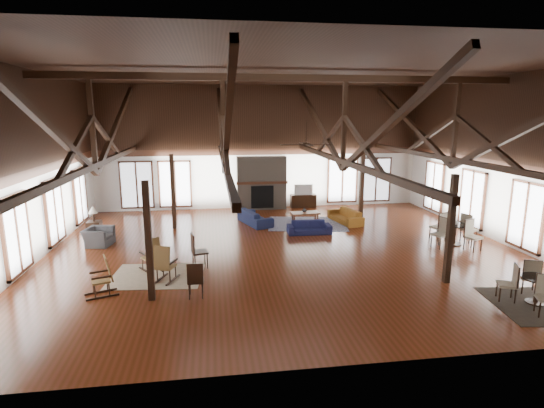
{
  "coord_description": "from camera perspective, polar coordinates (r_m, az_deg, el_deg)",
  "views": [
    {
      "loc": [
        -2.39,
        -13.87,
        4.6
      ],
      "look_at": [
        -0.28,
        1.0,
        1.43
      ],
      "focal_mm": 28.0,
      "sensor_mm": 36.0,
      "label": 1
    }
  ],
  "objects": [
    {
      "name": "floor",
      "position": [
        14.8,
        1.64,
        -6.18
      ],
      "size": [
        16.0,
        16.0,
        0.0
      ],
      "primitive_type": "plane",
      "color": "#5E2513",
      "rests_on": "ground"
    },
    {
      "name": "ceiling",
      "position": [
        14.14,
        1.79,
        17.6
      ],
      "size": [
        16.0,
        14.0,
        0.02
      ],
      "primitive_type": "cube",
      "color": "black",
      "rests_on": "wall_back"
    },
    {
      "name": "wall_back",
      "position": [
        21.06,
        -1.55,
        7.57
      ],
      "size": [
        16.0,
        0.02,
        6.0
      ],
      "primitive_type": "cube",
      "color": "white",
      "rests_on": "floor"
    },
    {
      "name": "wall_front",
      "position": [
        7.45,
        10.87,
        -0.7
      ],
      "size": [
        16.0,
        0.02,
        6.0
      ],
      "primitive_type": "cube",
      "color": "white",
      "rests_on": "floor"
    },
    {
      "name": "wall_left",
      "position": [
        15.04,
        -30.0,
        4.23
      ],
      "size": [
        0.02,
        14.0,
        6.0
      ],
      "primitive_type": "cube",
      "color": "white",
      "rests_on": "floor"
    },
    {
      "name": "wall_right",
      "position": [
        17.4,
        28.77,
        5.19
      ],
      "size": [
        0.02,
        14.0,
        6.0
      ],
      "primitive_type": "cube",
      "color": "white",
      "rests_on": "floor"
    },
    {
      "name": "roof_truss",
      "position": [
        14.08,
        1.73,
        9.6
      ],
      "size": [
        15.6,
        14.07,
        3.14
      ],
      "color": "black",
      "rests_on": "wall_back"
    },
    {
      "name": "post_grid",
      "position": [
        14.4,
        1.67,
        -0.4
      ],
      "size": [
        8.16,
        7.16,
        3.05
      ],
      "color": "black",
      "rests_on": "floor"
    },
    {
      "name": "fireplace",
      "position": [
        20.94,
        -1.42,
        2.83
      ],
      "size": [
        2.5,
        0.69,
        2.6
      ],
      "color": "#6D6153",
      "rests_on": "floor"
    },
    {
      "name": "ceiling_fan",
      "position": [
        13.22,
        4.63,
        8.13
      ],
      "size": [
        1.6,
        1.6,
        0.75
      ],
      "color": "black",
      "rests_on": "roof_truss"
    },
    {
      "name": "sofa_navy_front",
      "position": [
        16.77,
        5.03,
        -3.15
      ],
      "size": [
        1.73,
        0.71,
        0.5
      ],
      "primitive_type": "imported",
      "rotation": [
        0.0,
        0.0,
        -0.02
      ],
      "color": "#17193F",
      "rests_on": "floor"
    },
    {
      "name": "sofa_navy_left",
      "position": [
        18.2,
        -2.3,
        -1.75
      ],
      "size": [
        2.19,
        1.43,
        0.6
      ],
      "primitive_type": "imported",
      "rotation": [
        0.0,
        0.0,
        1.91
      ],
      "color": "#151B3B",
      "rests_on": "floor"
    },
    {
      "name": "sofa_orange",
      "position": [
        18.71,
        9.83,
        -1.58
      ],
      "size": [
        2.07,
        1.13,
        0.57
      ],
      "primitive_type": "imported",
      "rotation": [
        0.0,
        0.0,
        -1.37
      ],
      "color": "brown",
      "rests_on": "floor"
    },
    {
      "name": "coffee_table",
      "position": [
        18.37,
        4.47,
        -1.3
      ],
      "size": [
        1.27,
        0.72,
        0.47
      ],
      "rotation": [
        0.0,
        0.0,
        0.09
      ],
      "color": "brown",
      "rests_on": "floor"
    },
    {
      "name": "vase",
      "position": [
        18.41,
        4.37,
        -0.75
      ],
      "size": [
        0.25,
        0.25,
        0.21
      ],
      "primitive_type": "imported",
      "rotation": [
        0.0,
        0.0,
        0.34
      ],
      "color": "#B2B2B2",
      "rests_on": "coffee_table"
    },
    {
      "name": "armchair",
      "position": [
        16.44,
        -22.29,
        -4.09
      ],
      "size": [
        1.12,
        1.02,
        0.64
      ],
      "primitive_type": "imported",
      "rotation": [
        0.0,
        0.0,
        1.39
      ],
      "color": "#323235",
      "rests_on": "floor"
    },
    {
      "name": "side_table_lamp",
      "position": [
        17.41,
        -22.79,
        -2.74
      ],
      "size": [
        0.49,
        0.49,
        1.25
      ],
      "color": "black",
      "rests_on": "floor"
    },
    {
      "name": "rocking_chair_a",
      "position": [
        13.2,
        -15.84,
        -6.7
      ],
      "size": [
        0.8,
        0.9,
        1.04
      ],
      "rotation": [
        0.0,
        0.0,
        0.59
      ],
      "color": "brown",
      "rests_on": "floor"
    },
    {
      "name": "rocking_chair_b",
      "position": [
        12.32,
        -14.28,
        -7.91
      ],
      "size": [
        0.71,
        0.92,
        1.06
      ],
      "rotation": [
        0.0,
        0.0,
        -0.38
      ],
      "color": "brown",
      "rests_on": "floor"
    },
    {
      "name": "rocking_chair_c",
      "position": [
        11.94,
        -21.6,
        -9.09
      ],
      "size": [
        0.9,
        0.68,
        1.04
      ],
      "rotation": [
        0.0,
        0.0,
        1.93
      ],
      "color": "brown",
      "rests_on": "floor"
    },
    {
      "name": "side_chair_a",
      "position": [
        13.14,
        -10.14,
        -5.85
      ],
      "size": [
        0.55,
        0.55,
        1.08
      ],
      "rotation": [
        0.0,
        0.0,
        -1.35
      ],
      "color": "black",
      "rests_on": "floor"
    },
    {
      "name": "side_chair_b",
      "position": [
        11.07,
        -10.26,
        -9.71
      ],
      "size": [
        0.41,
        0.41,
        0.96
      ],
      "rotation": [
        0.0,
        0.0,
        -0.01
      ],
      "color": "black",
      "rests_on": "floor"
    },
    {
      "name": "cafe_table_near",
      "position": [
        12.5,
        32.11,
        -9.26
      ],
      "size": [
        1.82,
        1.82,
        0.95
      ],
      "rotation": [
        0.0,
        0.0,
        -0.41
      ],
      "color": "black",
      "rests_on": "floor"
    },
    {
      "name": "cafe_table_far",
      "position": [
        16.6,
        23.39,
        -3.29
      ],
      "size": [
        2.04,
        2.04,
        1.05
      ],
      "rotation": [
        0.0,
        0.0,
        0.34
      ],
      "color": "black",
      "rests_on": "floor"
    },
    {
      "name": "cup_near",
      "position": [
        12.41,
        32.68,
        -8.18
      ],
      "size": [
        0.16,
        0.16,
        0.11
      ],
      "primitive_type": "imported",
      "rotation": [
        0.0,
        0.0,
        -0.15
      ],
      "color": "#B2B2B2",
      "rests_on": "cafe_table_near"
    },
    {
      "name": "cup_far",
      "position": [
        16.51,
        23.51,
        -2.36
      ],
      "size": [
        0.16,
        0.16,
        0.1
      ],
      "primitive_type": "imported",
      "rotation": [
        0.0,
        0.0,
        0.26
      ],
      "color": "#B2B2B2",
      "rests_on": "cafe_table_far"
    },
    {
      "name": "tv_console",
      "position": [
        21.54,
        4.21,
        0.43
      ],
      "size": [
        1.28,
        0.48,
        0.64
      ],
      "primitive_type": "cube",
      "color": "black",
      "rests_on": "floor"
    },
    {
      "name": "television",
      "position": [
        21.43,
        4.21,
        1.97
      ],
      "size": [
        0.93,
        0.15,
        0.54
      ],
      "primitive_type": "imported",
      "rotation": [
        0.0,
        0.0,
        -0.03
      ],
      "color": "#B2B2B2",
      "rests_on": "tv_console"
    },
    {
      "name": "rug_tan",
      "position": [
        12.95,
        -15.18,
        -9.29
      ],
      "size": [
        2.76,
        2.26,
        0.01
      ],
      "primitive_type": "cube",
      "rotation": [
        0.0,
        0.0,
        -0.09
      ],
      "color": "tan",
      "rests_on": "floor"
    },
    {
      "name": "rug_navy",
      "position": [
        18.3,
        4.74,
        -2.65
      ],
      "size": [
        3.63,
        2.96,
        0.01
      ],
      "primitive_type": "cube",
      "rotation": [
        0.0,
        0.0,
        -0.17
      ],
      "color": "#1A1C49",
      "rests_on": "floor"
    },
    {
      "name": "rug_dark",
      "position": [
        12.65,
        32.66,
        -11.36
      ],
      "size": [
        2.66,
        2.47,
        0.01
      ],
      "primitive_type": "cube",
      "rotation": [
        0.0,
        0.0,
        -0.13
      ],
      "color": "black",
      "rests_on": "floor"
    }
  ]
}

